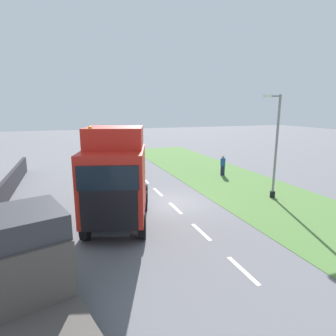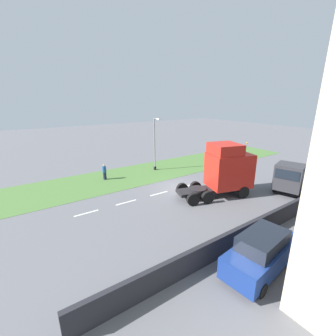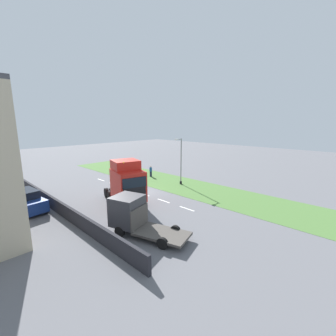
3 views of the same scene
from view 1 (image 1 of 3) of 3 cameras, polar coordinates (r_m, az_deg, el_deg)
ground_plane at (r=16.38m, az=0.37°, el=-7.12°), size 120.00×120.00×0.00m
grass_verge at (r=19.16m, az=17.56°, el=-4.80°), size 7.00×44.00×0.01m
lane_markings at (r=17.00m, az=-0.43°, el=-6.38°), size 0.16×17.80×0.00m
lorry_cab at (r=12.63m, az=-10.60°, el=-2.30°), size 4.23×6.76×4.73m
flatbed_truck at (r=8.31m, az=-27.03°, el=-17.43°), size 3.72×6.28×2.80m
lamp_post at (r=17.81m, az=20.85°, el=3.09°), size 1.27×0.31×6.15m
pedestrian at (r=23.20m, az=11.07°, el=0.47°), size 0.39×0.39×1.65m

